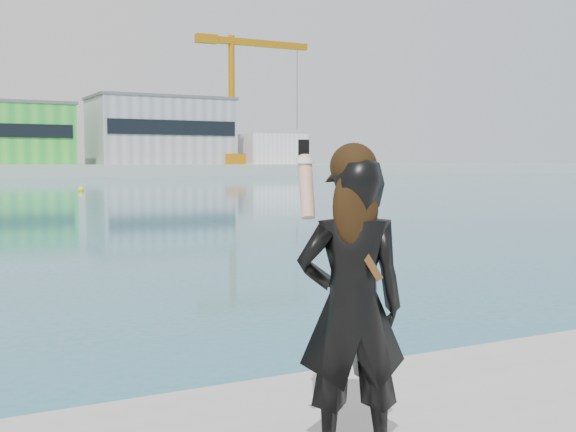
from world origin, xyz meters
The scene contains 6 objects.
warehouse_grey_right centered at (40.00, 127.98, 8.26)m, with size 25.50×15.35×12.50m.
ancillary_shed centered at (62.00, 126.00, 5.00)m, with size 12.00×10.00×6.00m, color silver.
dock_crane centered at (53.20, 122.00, 15.07)m, with size 23.00×4.00×24.00m.
flagpole_right centered at (22.09, 121.00, 6.54)m, with size 1.28×0.16×8.00m.
buoy_near centered at (10.00, 56.38, 0.00)m, with size 0.50×0.50×0.50m, color #F1F00C.
woman centered at (-0.63, -0.46, 1.64)m, with size 0.66×0.54×1.66m.
Camera 1 is at (-2.64, -3.54, 2.34)m, focal length 45.00 mm.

